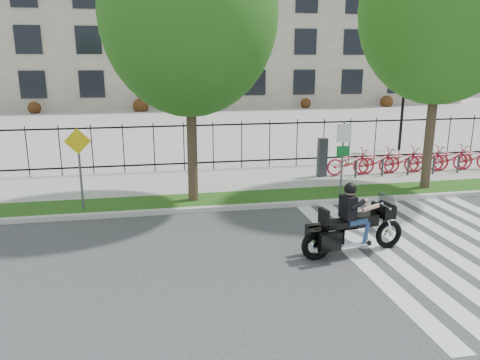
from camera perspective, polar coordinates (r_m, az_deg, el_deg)
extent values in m
plane|color=#38383A|center=(10.98, 3.36, -10.14)|extent=(120.00, 120.00, 0.00)
cube|color=#BBB8B0|center=(14.70, -0.56, -3.36)|extent=(60.00, 0.20, 0.15)
cube|color=#214912|center=(15.50, -1.12, -2.42)|extent=(60.00, 1.50, 0.15)
cube|color=#A3A098|center=(17.88, -2.49, -0.15)|extent=(60.00, 3.50, 0.15)
cube|color=#A3A098|center=(35.06, -6.77, 6.88)|extent=(80.00, 34.00, 0.10)
cube|color=gray|center=(55.01, -8.77, 19.89)|extent=(60.00, 20.00, 20.00)
cylinder|color=black|center=(25.16, 19.16, 7.76)|extent=(0.14, 0.14, 4.00)
cylinder|color=black|center=(25.04, 19.52, 12.07)|extent=(0.06, 0.70, 0.70)
sphere|color=white|center=(24.86, 18.82, 12.35)|extent=(0.36, 0.36, 0.36)
sphere|color=white|center=(25.21, 20.24, 12.25)|extent=(0.36, 0.36, 0.36)
cylinder|color=#3C2D21|center=(14.86, -5.89, 5.31)|extent=(0.32, 0.32, 4.16)
ellipsoid|color=#144F12|center=(14.74, -6.27, 19.57)|extent=(5.32, 5.32, 6.12)
cylinder|color=#3C2D21|center=(17.61, 22.22, 6.17)|extent=(0.32, 0.32, 4.43)
ellipsoid|color=#144F12|center=(17.55, 23.46, 18.65)|extent=(5.43, 5.43, 6.24)
cube|color=#2D2D33|center=(18.45, 9.99, 2.73)|extent=(0.35, 0.25, 1.50)
imported|color=red|center=(18.96, 13.36, 2.16)|extent=(1.99, 0.69, 1.05)
cylinder|color=#2D2D33|center=(18.55, 13.95, 1.32)|extent=(0.08, 0.08, 0.70)
imported|color=red|center=(19.43, 16.32, 2.26)|extent=(1.99, 0.69, 1.05)
cylinder|color=#2D2D33|center=(19.03, 16.96, 1.44)|extent=(0.08, 0.08, 0.70)
imported|color=red|center=(19.95, 19.14, 2.35)|extent=(1.99, 0.69, 1.05)
cylinder|color=#2D2D33|center=(19.57, 19.82, 1.55)|extent=(0.08, 0.08, 0.70)
imported|color=red|center=(20.52, 21.81, 2.43)|extent=(1.99, 0.69, 1.05)
cylinder|color=#2D2D33|center=(20.15, 22.51, 1.65)|extent=(0.08, 0.08, 0.70)
imported|color=red|center=(21.13, 24.33, 2.50)|extent=(1.99, 0.69, 1.05)
cylinder|color=#2D2D33|center=(20.77, 25.06, 1.75)|extent=(0.08, 0.08, 0.70)
imported|color=red|center=(21.78, 26.70, 2.56)|extent=(1.99, 0.69, 1.05)
cylinder|color=#59595B|center=(15.88, 12.36, 2.59)|extent=(0.07, 0.07, 2.50)
cube|color=white|center=(15.70, 12.58, 5.59)|extent=(0.50, 0.03, 0.60)
cube|color=#0C6626|center=(15.80, 12.46, 3.44)|extent=(0.45, 0.03, 0.35)
cylinder|color=#59595B|center=(14.78, -18.89, 1.07)|extent=(0.07, 0.07, 2.40)
cube|color=yellow|center=(14.58, -19.20, 4.48)|extent=(0.78, 0.03, 0.78)
torus|color=black|center=(12.27, 17.67, -6.29)|extent=(0.75, 0.25, 0.74)
torus|color=black|center=(11.20, 9.31, -7.78)|extent=(0.80, 0.28, 0.78)
cube|color=black|center=(11.94, 17.09, -3.52)|extent=(0.41, 0.63, 0.32)
cube|color=#26262B|center=(11.92, 17.47, -2.35)|extent=(0.24, 0.55, 0.32)
cube|color=silver|center=(11.64, 13.50, -6.52)|extent=(0.69, 0.46, 0.43)
cube|color=black|center=(11.69, 14.92, -4.68)|extent=(0.64, 0.45, 0.28)
cube|color=black|center=(11.33, 12.01, -5.23)|extent=(0.80, 0.50, 0.15)
cube|color=black|center=(11.04, 10.18, -4.37)|extent=(0.16, 0.38, 0.36)
cube|color=black|center=(10.96, 10.90, -7.40)|extent=(0.55, 0.25, 0.43)
cube|color=black|center=(11.48, 9.27, -6.32)|extent=(0.55, 0.25, 0.43)
cube|color=black|center=(11.32, 13.03, -3.25)|extent=(0.32, 0.46, 0.56)
sphere|color=tan|center=(11.23, 13.28, -1.26)|extent=(0.25, 0.25, 0.25)
sphere|color=black|center=(11.21, 13.30, -1.05)|extent=(0.29, 0.29, 0.29)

